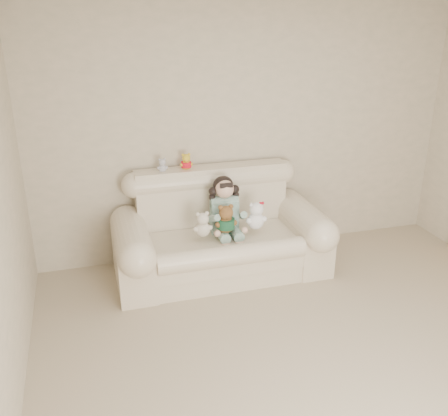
% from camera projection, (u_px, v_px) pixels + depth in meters
% --- Properties ---
extents(floor, '(5.00, 5.00, 0.00)m').
position_uv_depth(floor, '(360.00, 399.00, 3.48)').
color(floor, gray).
rests_on(floor, ground).
extents(wall_back, '(4.50, 0.00, 4.50)m').
position_uv_depth(wall_back, '(248.00, 134.00, 5.22)').
color(wall_back, '#ADA48A').
rests_on(wall_back, ground).
extents(sofa, '(2.10, 0.95, 1.03)m').
position_uv_depth(sofa, '(221.00, 226.00, 4.95)').
color(sofa, beige).
rests_on(sofa, floor).
extents(seated_child, '(0.39, 0.46, 0.58)m').
position_uv_depth(seated_child, '(224.00, 204.00, 4.96)').
color(seated_child, '#27715C').
rests_on(seated_child, sofa).
extents(brown_teddy, '(0.25, 0.21, 0.34)m').
position_uv_depth(brown_teddy, '(226.00, 216.00, 4.79)').
color(brown_teddy, brown).
rests_on(brown_teddy, sofa).
extents(white_cat, '(0.22, 0.17, 0.34)m').
position_uv_depth(white_cat, '(256.00, 213.00, 4.88)').
color(white_cat, white).
rests_on(white_cat, sofa).
extents(cream_teddy, '(0.23, 0.21, 0.29)m').
position_uv_depth(cream_teddy, '(202.00, 222.00, 4.72)').
color(cream_teddy, beige).
rests_on(cream_teddy, sofa).
extents(yellow_mini_bear, '(0.15, 0.12, 0.20)m').
position_uv_depth(yellow_mini_bear, '(186.00, 160.00, 4.99)').
color(yellow_mini_bear, yellow).
rests_on(yellow_mini_bear, sofa).
extents(grey_mini_plush, '(0.12, 0.10, 0.17)m').
position_uv_depth(grey_mini_plush, '(162.00, 164.00, 4.92)').
color(grey_mini_plush, '#BAB9C1').
rests_on(grey_mini_plush, sofa).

